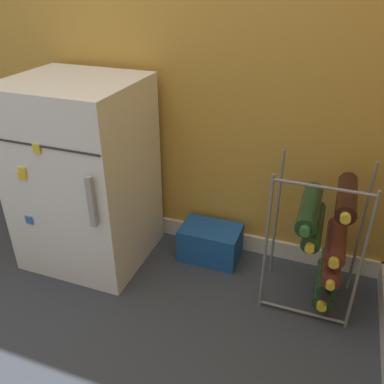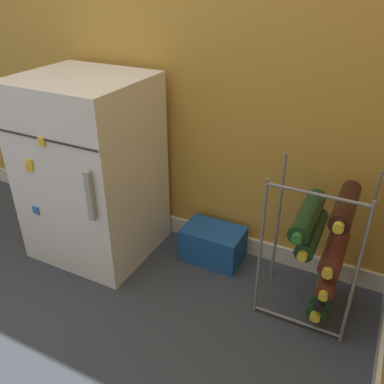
% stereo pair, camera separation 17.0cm
% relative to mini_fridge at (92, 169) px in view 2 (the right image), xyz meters
% --- Properties ---
extents(ground_plane, '(14.00, 14.00, 0.00)m').
position_rel_mini_fridge_xyz_m(ground_plane, '(0.38, -0.35, -0.43)').
color(ground_plane, '#333842').
extents(mini_fridge, '(0.54, 0.52, 0.86)m').
position_rel_mini_fridge_xyz_m(mini_fridge, '(0.00, 0.00, 0.00)').
color(mini_fridge, white).
rests_on(mini_fridge, ground_plane).
extents(wine_rack, '(0.36, 0.33, 0.62)m').
position_rel_mini_fridge_xyz_m(wine_rack, '(1.07, 0.03, -0.12)').
color(wine_rack, slate).
rests_on(wine_rack, ground_plane).
extents(soda_box, '(0.28, 0.18, 0.17)m').
position_rel_mini_fridge_xyz_m(soda_box, '(0.56, 0.16, -0.34)').
color(soda_box, '#194C9E').
rests_on(soda_box, ground_plane).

